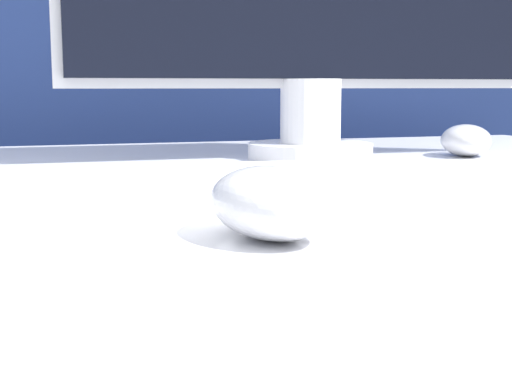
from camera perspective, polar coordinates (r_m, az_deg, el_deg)
partition_panel at (r=1.32m, az=-11.95°, el=2.21°), size 5.00×0.03×1.44m
computer_mouse_near at (r=0.43m, az=1.16°, el=-0.85°), size 0.09×0.11×0.04m
keyboard at (r=0.59m, az=-8.43°, el=0.44°), size 0.38×0.17×0.02m
computer_mouse_far at (r=0.99m, az=16.45°, el=3.99°), size 0.10×0.11×0.04m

